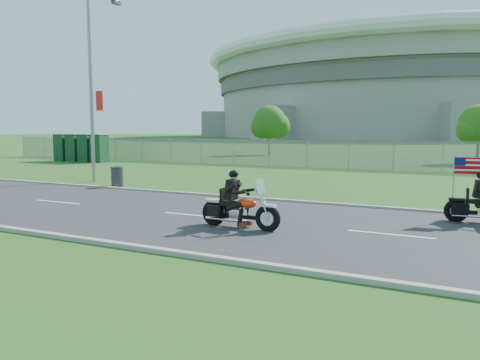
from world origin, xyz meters
The scene contains 15 objects.
ground centered at (0.00, 0.00, 0.00)m, with size 420.00×420.00×0.00m, color #214C17.
road centered at (0.00, 0.00, 0.02)m, with size 120.00×8.00×0.04m, color #28282B.
curb_north centered at (0.00, 4.05, 0.05)m, with size 120.00×0.18×0.12m, color #9E9B93.
curb_south centered at (0.00, -4.05, 0.05)m, with size 120.00×0.18×0.12m, color #9E9B93.
fence centered at (-5.00, 20.00, 1.00)m, with size 60.00×0.03×2.00m, color gray.
stadium centered at (-20.00, 170.00, 15.58)m, with size 140.40×140.40×29.20m.
streetlight centered at (-11.98, 6.22, 5.64)m, with size 0.90×2.46×10.00m.
porta_toilet_a centered at (-22.00, 17.00, 1.15)m, with size 1.10×1.10×2.30m, color #133D21.
porta_toilet_b centered at (-23.40, 17.00, 1.15)m, with size 1.10×1.10×2.30m, color #133D21.
porta_toilet_c centered at (-24.80, 17.00, 1.15)m, with size 1.10×1.10×2.30m, color #133D21.
porta_toilet_d centered at (-26.20, 17.00, 1.15)m, with size 1.10×1.10×2.30m, color #133D21.
tree_fence_near centered at (6.04, 30.04, 2.97)m, with size 3.52×3.28×4.75m.
tree_fence_mid centered at (-13.95, 34.04, 3.30)m, with size 3.96×3.69×5.30m.
motorcycle_lead centered at (0.09, -1.00, 0.52)m, with size 2.45×0.62×1.65m.
trash_can centered at (-9.21, 4.62, 0.48)m, with size 0.56×0.56×0.96m, color #3D3D42.
Camera 1 is at (5.86, -12.35, 2.75)m, focal length 35.00 mm.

